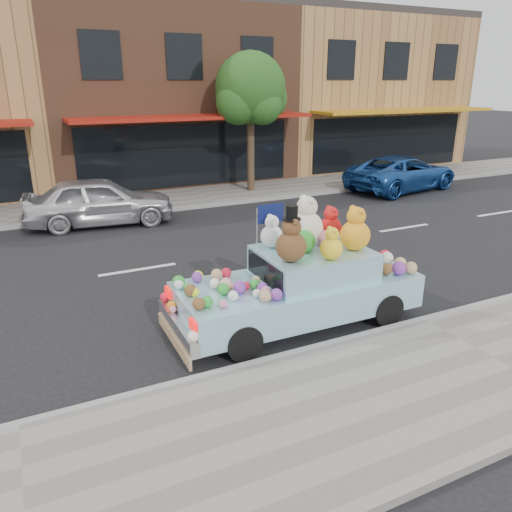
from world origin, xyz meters
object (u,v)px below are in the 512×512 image
street_tree (251,94)px  car_silver (99,201)px  art_car (301,280)px  car_blue (402,173)px

street_tree → car_silver: (-6.10, -2.20, -2.96)m
street_tree → art_car: street_tree is taller
art_car → car_silver: bearing=105.1°
street_tree → car_blue: street_tree is taller
car_blue → art_car: 12.69m
car_silver → street_tree: bearing=-63.5°
street_tree → car_blue: bearing=-21.3°
car_blue → art_car: (-9.63, -8.27, 0.12)m
street_tree → art_car: (-3.99, -10.47, -2.88)m
street_tree → art_car: size_ratio=1.16×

